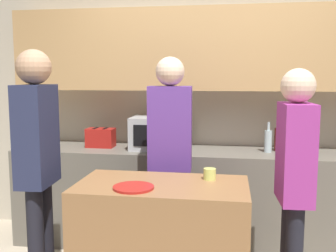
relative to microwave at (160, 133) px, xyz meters
name	(u,v)px	position (x,y,z in m)	size (l,w,h in m)	color
back_wall	(211,81)	(0.46, 0.25, 0.48)	(6.40, 0.40, 2.70)	beige
back_counter	(208,198)	(0.46, -0.02, -0.60)	(3.60, 0.62, 0.91)	#6B665B
kitchen_island	(162,247)	(0.21, -1.09, -0.62)	(1.13, 0.61, 0.88)	#996B42
microwave	(160,133)	(0.00, 0.00, 0.00)	(0.52, 0.39, 0.30)	#B7BABC
toaster	(101,138)	(-0.58, 0.00, -0.06)	(0.26, 0.16, 0.18)	#B21E19
bottle_0	(268,141)	(0.98, -0.01, -0.05)	(0.07, 0.07, 0.27)	silver
bottle_1	(279,139)	(1.08, 0.06, -0.04)	(0.08, 0.08, 0.29)	maroon
bottle_2	(293,141)	(1.19, -0.07, -0.04)	(0.08, 0.08, 0.30)	black
bottle_3	(305,141)	(1.28, -0.10, -0.02)	(0.07, 0.07, 0.33)	silver
plate_on_island	(133,187)	(0.05, -1.24, -0.17)	(0.26, 0.26, 0.01)	red
cup_0	(210,174)	(0.51, -0.94, -0.14)	(0.09, 0.09, 0.08)	#DAE773
person_left	(294,174)	(1.05, -1.05, -0.09)	(0.21, 0.35, 1.63)	black
person_center	(170,145)	(0.18, -0.53, -0.02)	(0.35, 0.23, 1.73)	black
person_right	(37,155)	(-0.63, -1.14, 0.00)	(0.23, 0.35, 1.76)	black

